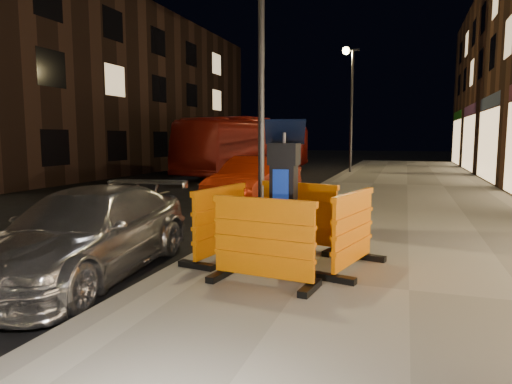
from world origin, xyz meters
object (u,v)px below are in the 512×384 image
(barrier_back, at_px, (299,216))
(barrier_front, at_px, (263,242))
(car_silver, at_px, (89,275))
(parking_kiosk, at_px, (284,197))
(bus_doubledecker, at_px, (250,175))
(barrier_bldgside, at_px, (353,231))
(barrier_kerbside, at_px, (220,223))
(car_red, at_px, (256,205))

(barrier_back, bearing_deg, barrier_front, -74.58)
(barrier_back, height_order, car_silver, barrier_back)
(parking_kiosk, height_order, car_silver, parking_kiosk)
(barrier_front, xyz_separation_m, bus_doubledecker, (-5.95, 16.83, -0.67))
(barrier_bldgside, bearing_deg, barrier_back, 59.42)
(barrier_kerbside, xyz_separation_m, barrier_bldgside, (1.90, 0.00, 0.00))
(car_silver, bearing_deg, parking_kiosk, 13.49)
(barrier_front, xyz_separation_m, car_red, (-2.38, 6.95, -0.67))
(parking_kiosk, distance_m, barrier_back, 1.04)
(barrier_front, xyz_separation_m, barrier_bldgside, (0.95, 0.95, 0.00))
(barrier_bldgside, height_order, bus_doubledecker, bus_doubledecker)
(parking_kiosk, distance_m, car_silver, 2.93)
(barrier_back, relative_size, car_red, 0.32)
(barrier_bldgside, bearing_deg, barrier_front, 149.42)
(barrier_kerbside, bearing_deg, bus_doubledecker, 27.90)
(car_silver, relative_size, bus_doubledecker, 0.41)
(barrier_front, xyz_separation_m, barrier_back, (0.00, 1.90, 0.00))
(barrier_kerbside, relative_size, barrier_bldgside, 1.00)
(barrier_front, distance_m, bus_doubledecker, 17.87)
(barrier_back, height_order, bus_doubledecker, bus_doubledecker)
(barrier_front, bearing_deg, parking_kiosk, 97.42)
(barrier_kerbside, xyz_separation_m, car_red, (-1.43, 6.00, -0.67))
(parking_kiosk, height_order, car_red, parking_kiosk)
(car_red, bearing_deg, barrier_bldgside, -57.20)
(car_silver, height_order, bus_doubledecker, bus_doubledecker)
(car_silver, bearing_deg, barrier_front, -6.93)
(barrier_front, distance_m, car_red, 7.37)
(barrier_front, bearing_deg, car_red, 116.36)
(parking_kiosk, bearing_deg, barrier_back, 102.42)
(barrier_back, xyz_separation_m, barrier_kerbside, (-0.95, -0.95, 0.00))
(barrier_back, relative_size, barrier_bldgside, 1.00)
(parking_kiosk, bearing_deg, car_silver, -148.37)
(barrier_front, relative_size, barrier_kerbside, 1.00)
(car_red, relative_size, bus_doubledecker, 0.41)
(barrier_front, bearing_deg, car_silver, -173.78)
(barrier_back, bearing_deg, barrier_kerbside, -119.58)
(barrier_kerbside, bearing_deg, car_red, 23.86)
(parking_kiosk, xyz_separation_m, car_red, (-2.38, 6.00, -1.09))
(barrier_back, relative_size, bus_doubledecker, 0.13)
(car_red, bearing_deg, barrier_kerbside, -72.83)
(barrier_kerbside, bearing_deg, barrier_back, -34.58)
(parking_kiosk, xyz_separation_m, car_silver, (-2.57, -0.90, -1.09))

